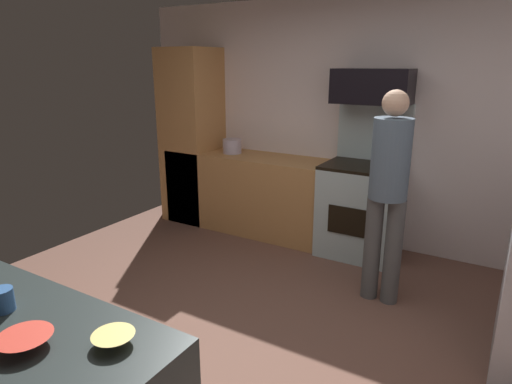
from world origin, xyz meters
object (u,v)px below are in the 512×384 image
Objects in this scene: stock_pot at (232,146)px; mug_coffee at (2,300)px; oven_range at (361,206)px; mixing_bowl_small at (114,339)px; mixing_bowl_large at (25,341)px; microwave at (372,86)px; person_cook at (388,188)px.

mug_coffee is at bearing -72.47° from stock_pot.
oven_range is 9.39× the size of mixing_bowl_small.
mixing_bowl_large is at bearing -93.48° from oven_range.
stock_pot is at bearing 111.77° from mixing_bowl_large.
oven_range is 7.46× the size of mixing_bowl_large.
mixing_bowl_large is (-0.21, -3.54, -0.78)m from microwave.
microwave is 4.51× the size of mixing_bowl_small.
mixing_bowl_large is 3.72m from stock_pot.
person_cook is 17.03× the size of mug_coffee.
mixing_bowl_small is 0.75× the size of stock_pot.
stock_pot is at bearing 157.60° from person_cook.
person_cook reaches higher than stock_pot.
person_cook is (0.45, -0.92, -0.73)m from microwave.
mug_coffee is at bearing 162.01° from mixing_bowl_large.
mug_coffee is (-0.53, -3.35, 0.43)m from oven_range.
microwave is at bearing 90.00° from oven_range.
mug_coffee is at bearing -111.45° from person_cook.
mixing_bowl_small is at bearing 7.40° from mug_coffee.
person_cook is 2.70m from mixing_bowl_large.
mixing_bowl_large is 0.34m from mug_coffee.
mixing_bowl_small is at bearing -63.22° from stock_pot.
oven_range reaches higher than stock_pot.
oven_range reaches higher than mixing_bowl_small.
mixing_bowl_large is at bearing -17.99° from mug_coffee.
person_cook is 2.21m from stock_pot.
microwave is 1.75m from stock_pot.
mixing_bowl_small is 3.67m from stock_pot.
microwave is 7.25× the size of mug_coffee.
mug_coffee is (-0.99, -2.51, -0.03)m from person_cook.
person_cook reaches higher than mixing_bowl_large.
person_cook is at bearing -22.40° from stock_pot.
mug_coffee is 0.46× the size of stock_pot.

